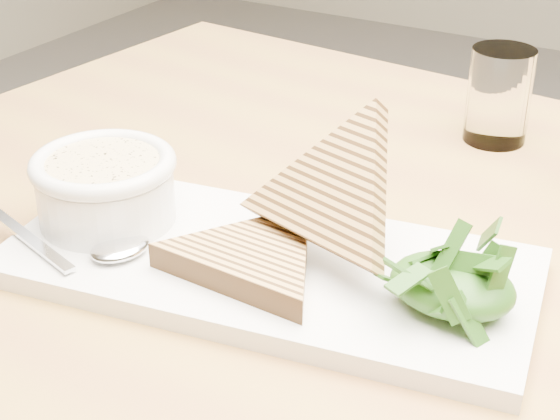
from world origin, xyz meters
The scene contains 13 objects.
table_top centered at (0.05, -0.08, 0.76)m, with size 1.30×0.86×0.04m, color olive.
table_leg_bl centered at (-0.55, 0.31, 0.37)m, with size 0.06×0.06×0.74m, color olive.
platter centered at (-0.10, -0.14, 0.79)m, with size 0.42×0.19×0.02m, color white.
soup_bowl centered at (-0.25, -0.15, 0.82)m, with size 0.11×0.11×0.05m, color white.
soup centered at (-0.25, -0.15, 0.85)m, with size 0.10×0.10×0.01m, color #D7BC81.
bowl_rim centered at (-0.25, -0.15, 0.85)m, with size 0.12×0.12×0.01m, color white.
sandwich_flat centered at (-0.10, -0.16, 0.81)m, with size 0.16×0.16×0.02m, color tan, non-canonical shape.
sandwich_lean centered at (-0.06, -0.11, 0.85)m, with size 0.16×0.16×0.09m, color tan, non-canonical shape.
salad_base centered at (0.04, -0.13, 0.81)m, with size 0.09×0.07×0.04m, color #13410E.
arugula_pile centered at (0.04, -0.13, 0.82)m, with size 0.11×0.10×0.05m, color #315A18, non-canonical shape.
spoon_bowl centered at (-0.21, -0.19, 0.80)m, with size 0.04×0.05×0.01m, color silver.
spoon_handle centered at (-0.28, -0.22, 0.80)m, with size 0.13×0.01×0.00m, color silver.
glass_near centered at (-0.03, 0.21, 0.83)m, with size 0.07×0.07×0.10m, color white.
Camera 1 is at (0.19, -0.63, 1.15)m, focal length 55.00 mm.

